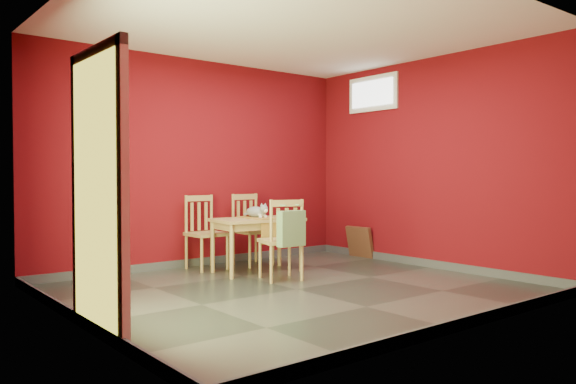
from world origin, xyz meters
TOP-DOWN VIEW (x-y plane):
  - ground at (0.00, 0.00)m, footprint 4.50×4.50m
  - room_shell at (0.00, 0.00)m, footprint 4.50×4.50m
  - doorway at (-2.23, -0.40)m, footprint 0.06×1.01m
  - window at (2.23, 1.00)m, footprint 0.05×0.90m
  - outlet_plate at (1.60, 1.99)m, footprint 0.08×0.02m
  - dining_table at (0.29, 1.11)m, footprint 1.12×0.73m
  - table_runner at (0.29, 1.01)m, footprint 0.34×0.61m
  - chair_far_left at (-0.09, 1.72)m, footprint 0.45×0.45m
  - chair_far_right at (0.57, 1.64)m, footprint 0.45×0.45m
  - chair_near at (0.21, 0.50)m, footprint 0.53×0.53m
  - tote_bag at (0.17, 0.29)m, footprint 0.33×0.19m
  - cat at (0.34, 1.20)m, footprint 0.33×0.43m
  - picture_frame at (2.19, 1.21)m, footprint 0.16×0.45m

SIDE VIEW (x-z plane):
  - ground at x=0.00m, z-range 0.00..0.00m
  - room_shell at x=0.00m, z-range -2.20..2.30m
  - picture_frame at x=2.19m, z-range 0.00..0.45m
  - outlet_plate at x=1.60m, z-range 0.24..0.36m
  - chair_near at x=0.21m, z-range 0.01..0.93m
  - chair_far_left at x=-0.09m, z-range 0.01..0.95m
  - chair_far_right at x=0.57m, z-range 0.01..0.95m
  - dining_table at x=0.29m, z-range 0.25..0.91m
  - tote_bag at x=0.17m, z-range 0.38..0.84m
  - table_runner at x=0.29m, z-range 0.47..0.77m
  - cat at x=0.34m, z-range 0.66..0.86m
  - doorway at x=-2.23m, z-range 0.06..2.19m
  - window at x=2.23m, z-range 2.10..2.60m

